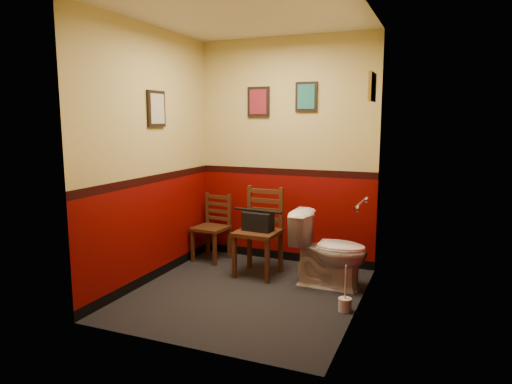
% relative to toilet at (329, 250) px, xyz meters
% --- Properties ---
extents(floor, '(2.20, 2.40, 0.00)m').
position_rel_toilet_xyz_m(floor, '(-0.72, -0.50, -0.39)').
color(floor, black).
rests_on(floor, ground).
extents(ceiling, '(2.20, 2.40, 0.00)m').
position_rel_toilet_xyz_m(ceiling, '(-0.72, -0.50, 2.31)').
color(ceiling, silver).
rests_on(ceiling, ground).
extents(wall_back, '(2.20, 0.00, 2.70)m').
position_rel_toilet_xyz_m(wall_back, '(-0.72, 0.70, 0.96)').
color(wall_back, '#5D0503').
rests_on(wall_back, ground).
extents(wall_front, '(2.20, 0.00, 2.70)m').
position_rel_toilet_xyz_m(wall_front, '(-0.72, -1.70, 0.96)').
color(wall_front, '#5D0503').
rests_on(wall_front, ground).
extents(wall_left, '(0.00, 2.40, 2.70)m').
position_rel_toilet_xyz_m(wall_left, '(-1.82, -0.50, 0.96)').
color(wall_left, '#5D0503').
rests_on(wall_left, ground).
extents(wall_right, '(0.00, 2.40, 2.70)m').
position_rel_toilet_xyz_m(wall_right, '(0.38, -0.50, 0.96)').
color(wall_right, '#5D0503').
rests_on(wall_right, ground).
extents(grab_bar, '(0.05, 0.56, 0.06)m').
position_rel_toilet_xyz_m(grab_bar, '(0.35, -0.25, 0.56)').
color(grab_bar, silver).
rests_on(grab_bar, wall_right).
extents(framed_print_back_a, '(0.28, 0.04, 0.36)m').
position_rel_toilet_xyz_m(framed_print_back_a, '(-1.07, 0.68, 1.56)').
color(framed_print_back_a, black).
rests_on(framed_print_back_a, wall_back).
extents(framed_print_back_b, '(0.26, 0.04, 0.34)m').
position_rel_toilet_xyz_m(framed_print_back_b, '(-0.47, 0.68, 1.61)').
color(framed_print_back_b, black).
rests_on(framed_print_back_b, wall_back).
extents(framed_print_left, '(0.04, 0.30, 0.38)m').
position_rel_toilet_xyz_m(framed_print_left, '(-1.80, -0.40, 1.46)').
color(framed_print_left, black).
rests_on(framed_print_left, wall_left).
extents(framed_print_right, '(0.04, 0.34, 0.28)m').
position_rel_toilet_xyz_m(framed_print_right, '(0.36, 0.10, 1.66)').
color(framed_print_right, olive).
rests_on(framed_print_right, wall_right).
extents(toilet, '(0.80, 0.45, 0.78)m').
position_rel_toilet_xyz_m(toilet, '(0.00, 0.00, 0.00)').
color(toilet, white).
rests_on(toilet, floor).
extents(toilet_brush, '(0.12, 0.12, 0.43)m').
position_rel_toilet_xyz_m(toilet_brush, '(0.29, -0.56, -0.32)').
color(toilet_brush, silver).
rests_on(toilet_brush, floor).
extents(chair_left, '(0.42, 0.42, 0.82)m').
position_rel_toilet_xyz_m(chair_left, '(-1.57, 0.38, 0.02)').
color(chair_left, '#402313').
rests_on(chair_left, floor).
extents(chair_right, '(0.47, 0.47, 0.98)m').
position_rel_toilet_xyz_m(chair_right, '(-0.82, 0.09, 0.10)').
color(chair_right, '#402313').
rests_on(chair_right, floor).
extents(handbag, '(0.35, 0.20, 0.24)m').
position_rel_toilet_xyz_m(handbag, '(-0.82, 0.05, 0.23)').
color(handbag, black).
rests_on(handbag, chair_right).
extents(tp_stack, '(0.20, 0.11, 0.18)m').
position_rel_toilet_xyz_m(tp_stack, '(-0.32, 0.60, -0.32)').
color(tp_stack, silver).
rests_on(tp_stack, floor).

